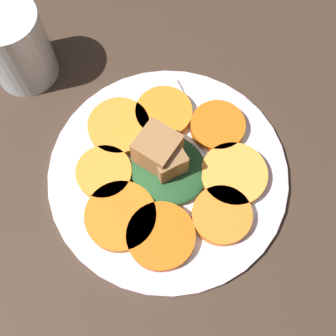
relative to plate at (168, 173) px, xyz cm
name	(u,v)px	position (x,y,z in cm)	size (l,w,h in cm)	color
table_slab	(168,177)	(0.00, 0.00, -1.52)	(120.00, 120.00, 2.00)	#38281E
plate	(168,173)	(0.00, 0.00, 0.00)	(28.54, 28.54, 1.05)	silver
carrot_slice_0	(118,214)	(0.39, 7.77, 1.24)	(8.06, 8.06, 1.32)	orange
carrot_slice_1	(161,236)	(-4.85, 6.35, 1.24)	(7.64, 7.64, 1.32)	#D45E12
carrot_slice_2	(223,214)	(-8.23, -0.17, 1.24)	(6.77, 6.77, 1.32)	orange
carrot_slice_3	(234,175)	(-6.07, -4.70, 1.24)	(7.76, 7.76, 1.32)	#F99438
carrot_slice_4	(218,126)	(-0.60, -8.24, 1.24)	(6.69, 6.69, 1.32)	#D56013
carrot_slice_5	(164,113)	(5.48, -5.14, 1.24)	(7.03, 7.03, 1.32)	orange
carrot_slice_6	(117,129)	(8.17, 0.34, 1.24)	(7.56, 7.56, 1.32)	orange
carrot_slice_7	(104,173)	(5.13, 5.42, 1.24)	(6.54, 6.54, 1.32)	orange
center_pile	(164,162)	(0.41, 0.18, 2.91)	(9.48, 8.53, 6.03)	#1E4723
fork	(208,148)	(-1.56, -5.37, 0.78)	(19.05, 9.41, 0.40)	silver
water_glass	(16,46)	(23.85, 1.83, 4.61)	(8.19, 8.19, 10.26)	silver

